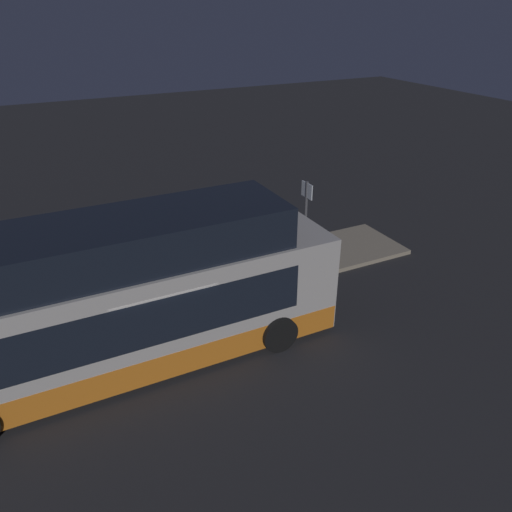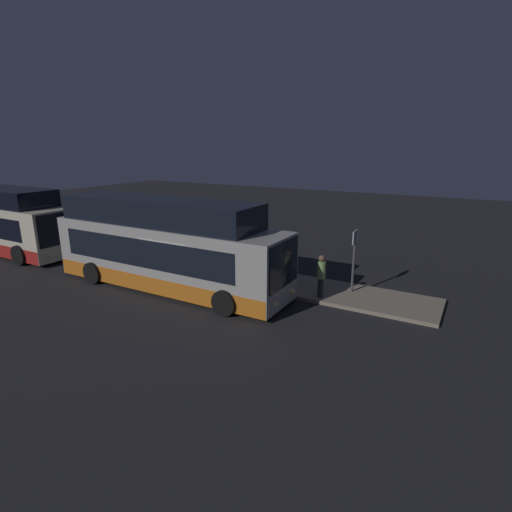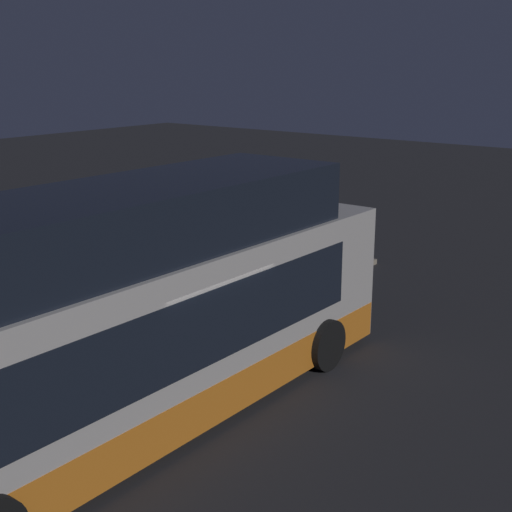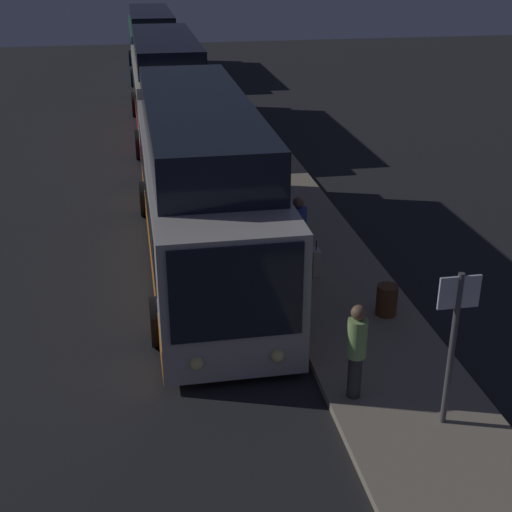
{
  "view_description": "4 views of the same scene",
  "coord_description": "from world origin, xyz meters",
  "px_view_note": "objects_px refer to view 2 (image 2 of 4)",
  "views": [
    {
      "loc": [
        -2.42,
        -10.45,
        8.33
      ],
      "look_at": [
        3.21,
        0.76,
        1.87
      ],
      "focal_mm": 35.0,
      "sensor_mm": 36.0,
      "label": 1
    },
    {
      "loc": [
        10.73,
        -12.46,
        6.16
      ],
      "look_at": [
        3.21,
        0.76,
        1.87
      ],
      "focal_mm": 28.0,
      "sensor_mm": 36.0,
      "label": 2
    },
    {
      "loc": [
        -7.85,
        -7.88,
        5.77
      ],
      "look_at": [
        3.21,
        0.76,
        1.87
      ],
      "focal_mm": 50.0,
      "sensor_mm": 36.0,
      "label": 3
    },
    {
      "loc": [
        15.21,
        -1.37,
        7.38
      ],
      "look_at": [
        3.21,
        0.76,
        1.87
      ],
      "focal_mm": 50.0,
      "sensor_mm": 36.0,
      "label": 4
    }
  ],
  "objects_px": {
    "suitcase": "(229,268)",
    "bus_second": "(2,223)",
    "trash_bin": "(278,269)",
    "bus_lead": "(166,250)",
    "passenger_waiting": "(321,274)",
    "sign_post": "(354,253)",
    "passenger_boarding": "(215,256)"
  },
  "relations": [
    {
      "from": "suitcase",
      "to": "bus_second",
      "type": "bearing_deg",
      "value": -170.28
    },
    {
      "from": "suitcase",
      "to": "trash_bin",
      "type": "distance_m",
      "value": 2.33
    },
    {
      "from": "bus_lead",
      "to": "passenger_waiting",
      "type": "distance_m",
      "value": 6.72
    },
    {
      "from": "passenger_waiting",
      "to": "trash_bin",
      "type": "xyz_separation_m",
      "value": [
        -2.67,
        1.53,
        -0.64
      ]
    },
    {
      "from": "passenger_waiting",
      "to": "trash_bin",
      "type": "height_order",
      "value": "passenger_waiting"
    },
    {
      "from": "sign_post",
      "to": "trash_bin",
      "type": "xyz_separation_m",
      "value": [
        -3.61,
        0.31,
        -1.36
      ]
    },
    {
      "from": "suitcase",
      "to": "trash_bin",
      "type": "xyz_separation_m",
      "value": [
        2.11,
        0.97,
        0.02
      ]
    },
    {
      "from": "bus_second",
      "to": "passenger_boarding",
      "type": "distance_m",
      "value": 13.9
    },
    {
      "from": "bus_lead",
      "to": "trash_bin",
      "type": "distance_m",
      "value": 5.23
    },
    {
      "from": "bus_second",
      "to": "suitcase",
      "type": "height_order",
      "value": "bus_second"
    },
    {
      "from": "bus_lead",
      "to": "trash_bin",
      "type": "height_order",
      "value": "bus_lead"
    },
    {
      "from": "bus_lead",
      "to": "sign_post",
      "type": "xyz_separation_m",
      "value": [
        7.36,
        3.11,
        0.1
      ]
    },
    {
      "from": "passenger_boarding",
      "to": "suitcase",
      "type": "height_order",
      "value": "passenger_boarding"
    },
    {
      "from": "bus_second",
      "to": "suitcase",
      "type": "relative_size",
      "value": 12.3
    },
    {
      "from": "bus_lead",
      "to": "sign_post",
      "type": "relative_size",
      "value": 4.2
    },
    {
      "from": "passenger_boarding",
      "to": "sign_post",
      "type": "height_order",
      "value": "sign_post"
    },
    {
      "from": "bus_second",
      "to": "passenger_boarding",
      "type": "bearing_deg",
      "value": 8.9
    },
    {
      "from": "passenger_waiting",
      "to": "sign_post",
      "type": "distance_m",
      "value": 1.7
    },
    {
      "from": "bus_second",
      "to": "sign_post",
      "type": "distance_m",
      "value": 20.27
    },
    {
      "from": "passenger_waiting",
      "to": "suitcase",
      "type": "bearing_deg",
      "value": -106.48
    },
    {
      "from": "bus_second",
      "to": "trash_bin",
      "type": "relative_size",
      "value": 16.18
    },
    {
      "from": "sign_post",
      "to": "passenger_waiting",
      "type": "bearing_deg",
      "value": -127.64
    },
    {
      "from": "passenger_waiting",
      "to": "sign_post",
      "type": "xyz_separation_m",
      "value": [
        0.94,
        1.22,
        0.72
      ]
    },
    {
      "from": "bus_second",
      "to": "trash_bin",
      "type": "distance_m",
      "value": 16.82
    },
    {
      "from": "bus_lead",
      "to": "sign_post",
      "type": "distance_m",
      "value": 8.0
    },
    {
      "from": "passenger_boarding",
      "to": "suitcase",
      "type": "distance_m",
      "value": 0.9
    },
    {
      "from": "bus_second",
      "to": "trash_bin",
      "type": "bearing_deg",
      "value": 11.78
    },
    {
      "from": "bus_second",
      "to": "sign_post",
      "type": "xyz_separation_m",
      "value": [
        20.03,
        3.11,
        0.16
      ]
    },
    {
      "from": "passenger_boarding",
      "to": "trash_bin",
      "type": "height_order",
      "value": "passenger_boarding"
    },
    {
      "from": "passenger_boarding",
      "to": "trash_bin",
      "type": "xyz_separation_m",
      "value": [
        2.7,
        1.28,
        -0.59
      ]
    },
    {
      "from": "passenger_waiting",
      "to": "suitcase",
      "type": "distance_m",
      "value": 4.86
    },
    {
      "from": "bus_second",
      "to": "sign_post",
      "type": "relative_size",
      "value": 3.93
    }
  ]
}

